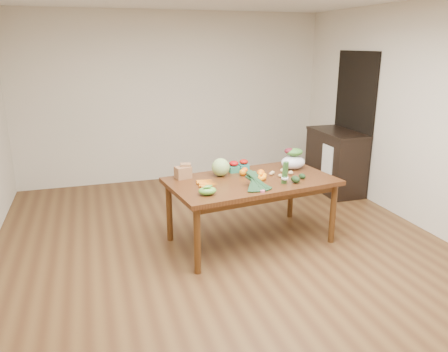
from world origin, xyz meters
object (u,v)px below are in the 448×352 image
object	(u,v)px
cabinet	(335,161)
mandarin_cluster	(260,175)
paper_bag	(183,171)
kale_bunch	(258,182)
asparagus_bundle	(285,173)
salad_bag	(293,160)
cabbage	(221,167)
dining_table	(251,211)

from	to	relation	value
cabinet	mandarin_cluster	bearing A→B (deg)	-142.90
paper_bag	kale_bunch	bearing A→B (deg)	-43.03
asparagus_bundle	mandarin_cluster	bearing A→B (deg)	121.13
mandarin_cluster	salad_bag	size ratio (longest dim) A/B	0.61
asparagus_bundle	paper_bag	bearing A→B (deg)	144.23
asparagus_bundle	kale_bunch	bearing A→B (deg)	-173.86
cabinet	cabbage	world-z (taller)	cabbage
paper_bag	cabbage	xyz separation A→B (m)	(0.43, -0.04, 0.02)
kale_bunch	cabinet	bearing A→B (deg)	32.50
cabbage	mandarin_cluster	size ratio (longest dim) A/B	1.14
paper_bag	kale_bunch	distance (m)	0.90
cabinet	paper_bag	xyz separation A→B (m)	(-2.60, -1.06, 0.36)
mandarin_cluster	asparagus_bundle	bearing A→B (deg)	-50.70
kale_bunch	salad_bag	world-z (taller)	salad_bag
kale_bunch	salad_bag	bearing A→B (deg)	32.48
cabbage	kale_bunch	world-z (taller)	cabbage
cabbage	salad_bag	bearing A→B (deg)	1.00
kale_bunch	asparagus_bundle	world-z (taller)	asparagus_bundle
dining_table	kale_bunch	distance (m)	0.57
salad_bag	dining_table	bearing A→B (deg)	-158.77
paper_bag	cabbage	distance (m)	0.43
paper_bag	cabbage	world-z (taller)	cabbage
cabbage	salad_bag	size ratio (longest dim) A/B	0.69
mandarin_cluster	kale_bunch	bearing A→B (deg)	-116.22
cabinet	salad_bag	world-z (taller)	salad_bag
kale_bunch	asparagus_bundle	xyz separation A→B (m)	(0.35, 0.09, 0.05)
kale_bunch	asparagus_bundle	distance (m)	0.36
paper_bag	mandarin_cluster	xyz separation A→B (m)	(0.81, -0.29, -0.04)
paper_bag	dining_table	bearing A→B (deg)	-20.39
salad_bag	cabbage	bearing A→B (deg)	-179.00
cabinet	salad_bag	size ratio (longest dim) A/B	3.44
mandarin_cluster	kale_bunch	distance (m)	0.36
paper_bag	kale_bunch	size ratio (longest dim) A/B	0.57
salad_bag	kale_bunch	bearing A→B (deg)	-139.36
paper_bag	mandarin_cluster	size ratio (longest dim) A/B	1.26
paper_bag	salad_bag	bearing A→B (deg)	-0.98
paper_bag	salad_bag	size ratio (longest dim) A/B	0.77
paper_bag	kale_bunch	world-z (taller)	paper_bag
cabbage	cabinet	bearing A→B (deg)	26.81
dining_table	paper_bag	world-z (taller)	paper_bag
cabinet	asparagus_bundle	size ratio (longest dim) A/B	4.08
cabinet	salad_bag	bearing A→B (deg)	-139.32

